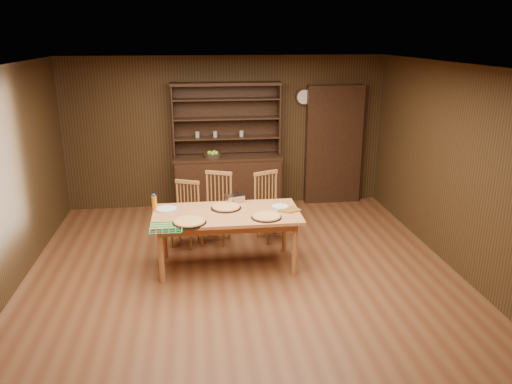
{
  "coord_description": "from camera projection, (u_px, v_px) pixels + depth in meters",
  "views": [
    {
      "loc": [
        -0.56,
        -5.55,
        2.95
      ],
      "look_at": [
        0.2,
        0.4,
        1.03
      ],
      "focal_mm": 35.0,
      "sensor_mm": 36.0,
      "label": 1
    }
  ],
  "objects": [
    {
      "name": "china_hutch",
      "position": [
        228.0,
        175.0,
        8.63
      ],
      "size": [
        1.84,
        0.52,
        2.17
      ],
      "color": "black",
      "rests_on": "floor"
    },
    {
      "name": "dining_table",
      "position": [
        227.0,
        219.0,
        6.42
      ],
      "size": [
        1.88,
        0.94,
        0.75
      ],
      "color": "#CB7C46",
      "rests_on": "floor"
    },
    {
      "name": "foil_dish",
      "position": [
        235.0,
        198.0,
        6.8
      ],
      "size": [
        0.28,
        0.23,
        0.09
      ],
      "primitive_type": "cube",
      "rotation": [
        0.0,
        0.0,
        0.29
      ],
      "color": "silver",
      "rests_on": "dining_table"
    },
    {
      "name": "pizza_right",
      "position": [
        266.0,
        216.0,
        6.22
      ],
      "size": [
        0.38,
        0.38,
        0.04
      ],
      "color": "black",
      "rests_on": "dining_table"
    },
    {
      "name": "chair_center",
      "position": [
        217.0,
        205.0,
        7.29
      ],
      "size": [
        0.55,
        0.53,
        1.04
      ],
      "rotation": [
        0.0,
        0.0,
        -0.38
      ],
      "color": "#AC6B3B",
      "rests_on": "floor"
    },
    {
      "name": "fruit_bowl",
      "position": [
        213.0,
        155.0,
        8.42
      ],
      "size": [
        0.29,
        0.29,
        0.12
      ],
      "color": "black",
      "rests_on": "china_hutch"
    },
    {
      "name": "wall_clock",
      "position": [
        304.0,
        97.0,
        8.59
      ],
      "size": [
        0.3,
        0.05,
        0.3
      ],
      "color": "black",
      "rests_on": "room_shell"
    },
    {
      "name": "doorway",
      "position": [
        333.0,
        145.0,
        8.86
      ],
      "size": [
        1.0,
        0.18,
        2.1
      ],
      "primitive_type": "cube",
      "color": "black",
      "rests_on": "floor"
    },
    {
      "name": "cooling_rack",
      "position": [
        166.0,
        227.0,
        5.89
      ],
      "size": [
        0.39,
        0.39,
        0.02
      ],
      "primitive_type": null,
      "rotation": [
        0.0,
        0.0,
        -0.06
      ],
      "color": "#0B9B53",
      "rests_on": "dining_table"
    },
    {
      "name": "chair_left",
      "position": [
        186.0,
        211.0,
        7.19
      ],
      "size": [
        0.5,
        0.49,
        0.94
      ],
      "rotation": [
        0.0,
        0.0,
        -0.41
      ],
      "color": "#AC6B3B",
      "rests_on": "floor"
    },
    {
      "name": "pot_holder_a",
      "position": [
        291.0,
        210.0,
        6.49
      ],
      "size": [
        0.25,
        0.25,
        0.01
      ],
      "primitive_type": "cube",
      "rotation": [
        0.0,
        0.0,
        0.36
      ],
      "color": "red",
      "rests_on": "dining_table"
    },
    {
      "name": "pizza_center",
      "position": [
        226.0,
        207.0,
        6.55
      ],
      "size": [
        0.4,
        0.4,
        0.04
      ],
      "color": "black",
      "rests_on": "dining_table"
    },
    {
      "name": "floor",
      "position": [
        244.0,
        281.0,
        6.21
      ],
      "size": [
        6.0,
        6.0,
        0.0
      ],
      "primitive_type": "plane",
      "color": "brown",
      "rests_on": "ground"
    },
    {
      "name": "chair_right",
      "position": [
        269.0,
        204.0,
        7.39
      ],
      "size": [
        0.53,
        0.52,
        1.01
      ],
      "rotation": [
        0.0,
        0.0,
        0.39
      ],
      "color": "#AC6B3B",
      "rests_on": "floor"
    },
    {
      "name": "plate_left",
      "position": [
        166.0,
        209.0,
        6.51
      ],
      "size": [
        0.29,
        0.29,
        0.02
      ],
      "color": "silver",
      "rests_on": "dining_table"
    },
    {
      "name": "pizza_left",
      "position": [
        190.0,
        222.0,
        6.05
      ],
      "size": [
        0.41,
        0.41,
        0.04
      ],
      "color": "black",
      "rests_on": "dining_table"
    },
    {
      "name": "pot_holder_b",
      "position": [
        287.0,
        210.0,
        6.47
      ],
      "size": [
        0.25,
        0.25,
        0.01
      ],
      "primitive_type": "cube",
      "rotation": [
        0.0,
        0.0,
        -0.54
      ],
      "color": "red",
      "rests_on": "dining_table"
    },
    {
      "name": "plate_right",
      "position": [
        280.0,
        206.0,
        6.6
      ],
      "size": [
        0.24,
        0.24,
        0.02
      ],
      "color": "silver",
      "rests_on": "dining_table"
    },
    {
      "name": "juice_bottle",
      "position": [
        154.0,
        203.0,
        6.47
      ],
      "size": [
        0.07,
        0.07,
        0.21
      ],
      "color": "orange",
      "rests_on": "dining_table"
    },
    {
      "name": "room_shell",
      "position": [
        244.0,
        158.0,
        5.73
      ],
      "size": [
        6.0,
        6.0,
        6.0
      ],
      "color": "beige",
      "rests_on": "floor"
    }
  ]
}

